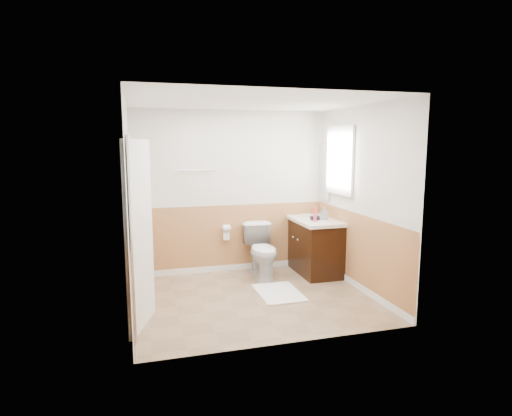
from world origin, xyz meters
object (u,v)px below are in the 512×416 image
object	(u,v)px
toilet	(262,251)
soap_dispenser	(325,213)
bath_mat	(279,293)
lotion_bottle	(315,214)
vanity_cabinet	(313,247)

from	to	relation	value
toilet	soap_dispenser	bearing A→B (deg)	-6.96
bath_mat	lotion_bottle	world-z (taller)	lotion_bottle
lotion_bottle	vanity_cabinet	bearing A→B (deg)	69.10
vanity_cabinet	bath_mat	bearing A→B (deg)	-136.34
soap_dispenser	vanity_cabinet	bearing A→B (deg)	133.19
bath_mat	lotion_bottle	xyz separation A→B (m)	(0.74, 0.54, 0.95)
toilet	lotion_bottle	xyz separation A→B (m)	(0.74, -0.25, 0.56)
vanity_cabinet	lotion_bottle	distance (m)	0.63
bath_mat	lotion_bottle	distance (m)	1.32
bath_mat	lotion_bottle	bearing A→B (deg)	36.11
soap_dispenser	lotion_bottle	bearing A→B (deg)	-148.65
vanity_cabinet	soap_dispenser	distance (m)	0.57
toilet	vanity_cabinet	bearing A→B (deg)	0.70
toilet	vanity_cabinet	size ratio (longest dim) A/B	0.72
vanity_cabinet	lotion_bottle	bearing A→B (deg)	-110.90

